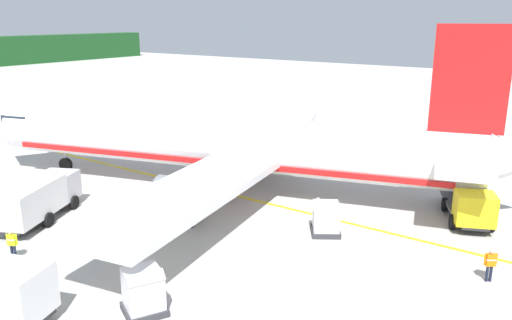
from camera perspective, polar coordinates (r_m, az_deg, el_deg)
The scene contains 9 objects.
airliner_foreground at distance 37.15m, azimuth -3.42°, elevation 1.75°, with size 34.15×40.88×11.90m.
service_truck_fuel at distance 34.54m, azimuth -23.07°, elevation -3.86°, with size 7.02×4.88×2.62m.
service_truck_baggage at distance 33.89m, azimuth 22.67°, elevation -4.78°, with size 7.03×4.67×2.73m.
cargo_container_near at distance 30.30m, azimuth 7.72°, elevation -6.46°, with size 2.31×2.31×2.02m.
cargo_container_mid at distance 23.01m, azimuth -12.40°, elevation -14.12°, with size 2.31×2.31×2.12m.
crew_marshaller at distance 29.89m, azimuth -25.47°, elevation -8.27°, with size 0.40×0.58×1.61m.
crew_loader_left at distance 27.31m, azimuth 24.59°, elevation -10.34°, with size 0.45×0.53×1.66m.
crew_loader_right at distance 31.16m, azimuth -7.13°, elevation -5.78°, with size 0.61×0.35×1.64m.
apron_guide_line at distance 35.01m, azimuth 1.57°, elevation -4.90°, with size 0.30×60.00×0.01m, color yellow.
Camera 1 is at (-9.92, -5.60, 12.28)m, focal length 35.99 mm.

